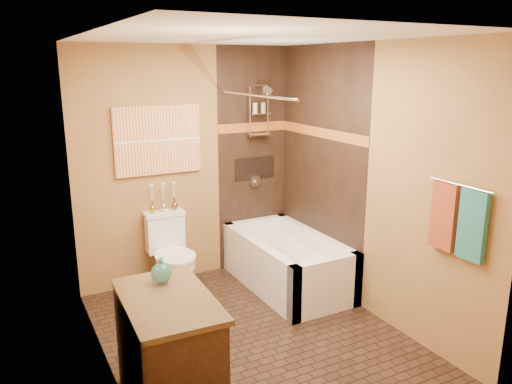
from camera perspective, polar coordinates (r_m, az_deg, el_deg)
floor at (r=4.52m, az=-0.35°, el=-16.18°), size 3.00×3.00×0.00m
wall_left at (r=3.66m, az=-17.30°, el=-2.95°), size 0.02×3.00×2.50m
wall_right at (r=4.69m, az=12.73°, el=1.11°), size 0.02×3.00×2.50m
wall_back at (r=5.37m, az=-7.81°, el=2.99°), size 2.40×0.02×2.50m
wall_front at (r=2.86m, az=13.84°, el=-7.59°), size 2.40×0.02×2.50m
ceiling at (r=3.90m, az=-0.40°, el=17.34°), size 3.00×3.00×0.00m
alcove_tile_back at (r=5.67m, az=-0.40°, el=3.72°), size 0.85×0.01×2.50m
alcove_tile_right at (r=5.26m, az=7.34°, el=2.76°), size 0.01×1.50×2.50m
mosaic_band_back at (r=5.60m, az=-0.36°, el=7.42°), size 0.85×0.01×0.10m
mosaic_band_right at (r=5.20m, az=7.38°, el=6.75°), size 0.01×1.50×0.10m
alcove_niche at (r=5.70m, az=-0.14°, el=2.74°), size 0.50×0.01×0.25m
shower_fixtures at (r=5.52m, az=0.36°, el=7.80°), size 0.24×0.33×1.16m
curtain_rod at (r=4.75m, az=-0.30°, el=11.02°), size 0.03×1.55×0.03m
towel_bar at (r=3.90m, az=22.34°, el=0.72°), size 0.02×0.55×0.02m
towel_teal at (r=3.90m, az=23.51°, el=-3.53°), size 0.05×0.22×0.52m
towel_rust at (r=4.05m, az=20.67°, el=-2.59°), size 0.05×0.22×0.52m
sunset_painting at (r=5.20m, az=-11.13°, el=5.83°), size 0.90×0.04×0.70m
vanity_mirror at (r=3.08m, az=-15.48°, el=-1.18°), size 0.01×1.00×0.90m
bathtub at (r=5.36m, az=3.56°, el=-8.46°), size 0.80×1.50×0.55m
toilet at (r=5.24m, az=-9.66°, el=-6.94°), size 0.42×0.62×0.81m
vanity at (r=3.58m, az=-9.95°, el=-17.70°), size 0.60×0.95×0.82m
teal_bottle at (r=3.57m, az=-10.78°, el=-8.76°), size 0.15×0.15×0.23m
bud_vases at (r=5.23m, az=-10.56°, el=-0.52°), size 0.30×0.06×0.29m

